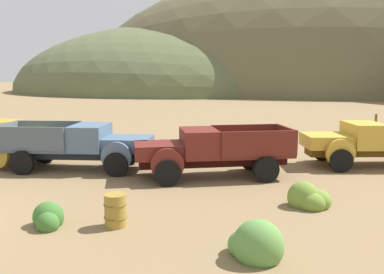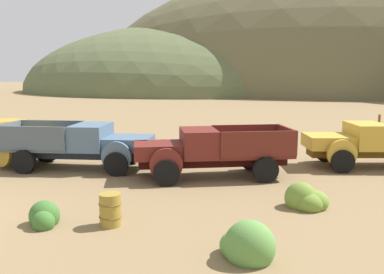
{
  "view_description": "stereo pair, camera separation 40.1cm",
  "coord_description": "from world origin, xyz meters",
  "px_view_note": "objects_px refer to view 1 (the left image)",
  "views": [
    {
      "loc": [
        9.57,
        -8.38,
        4.03
      ],
      "look_at": [
        6.46,
        7.41,
        1.49
      ],
      "focal_mm": 38.39,
      "sensor_mm": 36.0,
      "label": 1
    },
    {
      "loc": [
        9.96,
        -8.3,
        4.03
      ],
      "look_at": [
        6.46,
        7.41,
        1.49
      ],
      "focal_mm": 38.39,
      "sensor_mm": 36.0,
      "label": 2
    }
  ],
  "objects_px": {
    "truck_chalk_blue": "(87,145)",
    "truck_oxblood": "(204,151)",
    "truck_faded_yellow": "(366,143)",
    "oil_drum_spare": "(115,210)"
  },
  "relations": [
    {
      "from": "truck_chalk_blue",
      "to": "truck_oxblood",
      "type": "xyz_separation_m",
      "value": [
        5.07,
        -0.44,
        0.01
      ]
    },
    {
      "from": "truck_oxblood",
      "to": "truck_faded_yellow",
      "type": "height_order",
      "value": "truck_faded_yellow"
    },
    {
      "from": "truck_chalk_blue",
      "to": "truck_faded_yellow",
      "type": "height_order",
      "value": "truck_faded_yellow"
    },
    {
      "from": "truck_faded_yellow",
      "to": "oil_drum_spare",
      "type": "height_order",
      "value": "truck_faded_yellow"
    },
    {
      "from": "truck_chalk_blue",
      "to": "truck_faded_yellow",
      "type": "bearing_deg",
      "value": 7.25
    },
    {
      "from": "oil_drum_spare",
      "to": "truck_faded_yellow",
      "type": "bearing_deg",
      "value": 47.9
    },
    {
      "from": "oil_drum_spare",
      "to": "truck_chalk_blue",
      "type": "bearing_deg",
      "value": 121.28
    },
    {
      "from": "truck_chalk_blue",
      "to": "oil_drum_spare",
      "type": "bearing_deg",
      "value": -65.54
    },
    {
      "from": "truck_chalk_blue",
      "to": "oil_drum_spare",
      "type": "relative_size",
      "value": 7.35
    },
    {
      "from": "truck_chalk_blue",
      "to": "oil_drum_spare",
      "type": "height_order",
      "value": "truck_chalk_blue"
    }
  ]
}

